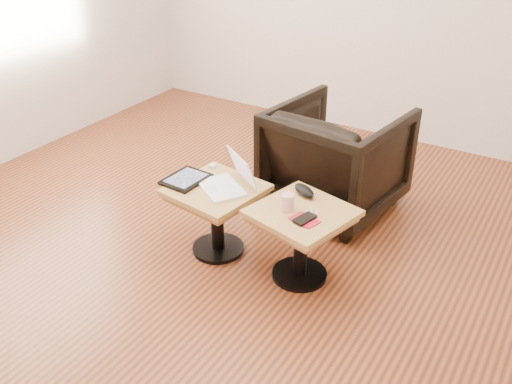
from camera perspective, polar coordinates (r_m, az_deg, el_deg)
The scene contains 11 objects.
room_shell at distance 2.93m, azimuth -3.21°, elevation 15.74°, with size 4.52×4.52×2.71m.
side_table_left at distance 3.37m, azimuth -3.98°, elevation -1.18°, with size 0.55×0.55×0.44m.
side_table_right at distance 3.15m, azimuth 4.57°, elevation -3.58°, with size 0.59×0.59×0.44m.
laptop at distance 3.29m, azimuth -2.79°, elevation 1.07°, with size 0.39×0.39×0.20m.
tablet at distance 3.40m, azimuth -7.02°, elevation 1.28°, with size 0.22×0.28×0.02m.
charging_adapter at distance 3.53m, azimuth -4.38°, elevation 2.57°, with size 0.04×0.04×0.02m, color white.
glasses_case at distance 3.23m, azimuth 4.84°, elevation 0.15°, with size 0.17×0.07×0.05m, color black.
striped_cup at distance 3.07m, azimuth 3.16°, elevation -1.03°, with size 0.07×0.07×0.10m, color #E06677.
earbuds_tangle at distance 3.08m, azimuth 5.71°, elevation -1.93°, with size 0.07×0.05×0.01m.
phone_on_sleeve at distance 3.00m, azimuth 4.89°, elevation -2.74°, with size 0.17×0.14×0.02m.
armchair at distance 3.85m, azimuth 8.03°, elevation 3.31°, with size 0.78×0.80×0.73m, color black.
Camera 1 is at (1.62, -2.34, 2.03)m, focal length 40.00 mm.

